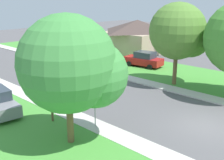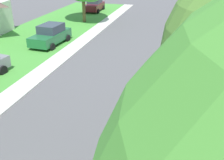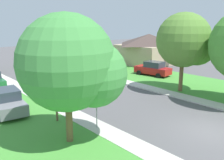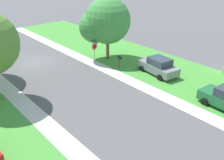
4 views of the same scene
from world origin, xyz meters
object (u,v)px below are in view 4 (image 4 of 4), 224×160
object	(u,v)px
tree_sidewalk_mid	(104,22)
mailbox	(119,59)
car_grey_driveway_right	(158,66)
stop_sign_far_corner	(94,48)

from	to	relation	value
tree_sidewalk_mid	mailbox	size ratio (longest dim) A/B	5.26
car_grey_driveway_right	mailbox	xyz separation A→B (m)	(1.86, -3.69, 0.14)
stop_sign_far_corner	car_grey_driveway_right	size ratio (longest dim) A/B	0.62
tree_sidewalk_mid	mailbox	xyz separation A→B (m)	(0.56, 3.10, -3.21)
tree_sidewalk_mid	car_grey_driveway_right	bearing A→B (deg)	100.88
car_grey_driveway_right	tree_sidewalk_mid	bearing A→B (deg)	-79.12
stop_sign_far_corner	mailbox	xyz separation A→B (m)	(-1.30, 2.51, -0.88)
stop_sign_far_corner	tree_sidewalk_mid	world-z (taller)	tree_sidewalk_mid
car_grey_driveway_right	tree_sidewalk_mid	world-z (taller)	tree_sidewalk_mid
stop_sign_far_corner	car_grey_driveway_right	distance (m)	7.04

